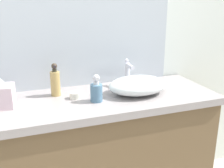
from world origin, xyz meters
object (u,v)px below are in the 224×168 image
sink_basin (138,85)px  tissue_box (2,95)px  candle_jar (75,95)px  lotion_bottle (55,82)px  soap_dispenser (96,91)px

sink_basin → tissue_box: size_ratio=2.29×
candle_jar → tissue_box: bearing=179.1°
tissue_box → candle_jar: (0.40, -0.01, -0.05)m
lotion_bottle → tissue_box: 0.31m
tissue_box → candle_jar: 0.40m
tissue_box → lotion_bottle: bearing=15.6°
sink_basin → candle_jar: size_ratio=5.88×
sink_basin → soap_dispenser: bearing=-171.9°
soap_dispenser → lotion_bottle: bearing=139.1°
lotion_bottle → tissue_box: size_ratio=1.24×
sink_basin → lotion_bottle: bearing=164.1°
soap_dispenser → tissue_box: (-0.50, 0.09, 0.00)m
sink_basin → tissue_box: (-0.78, 0.05, 0.01)m
soap_dispenser → candle_jar: soap_dispenser is taller
soap_dispenser → tissue_box: bearing=169.4°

